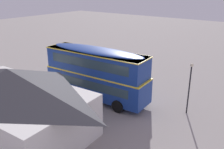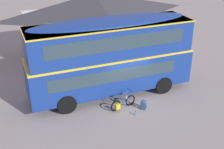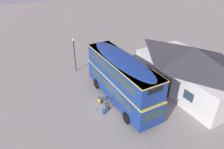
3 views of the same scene
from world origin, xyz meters
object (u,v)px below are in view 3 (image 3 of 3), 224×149
double_decker_bus (121,77)px  water_bottle_blue_sports (97,110)px  water_bottle_clear_plastic (105,110)px  touring_bicycle (103,102)px  backpack_on_ground (104,111)px  street_lamp (74,51)px

double_decker_bus → water_bottle_blue_sports: 3.82m
water_bottle_clear_plastic → touring_bicycle: bearing=167.7°
backpack_on_ground → street_lamp: size_ratio=0.13×
water_bottle_blue_sports → street_lamp: size_ratio=0.06×
double_decker_bus → backpack_on_ground: double_decker_bus is taller
water_bottle_blue_sports → street_lamp: bearing=176.6°
water_bottle_clear_plastic → double_decker_bus: bearing=113.3°
water_bottle_clear_plastic → street_lamp: size_ratio=0.05×
water_bottle_clear_plastic → water_bottle_blue_sports: bearing=-119.4°
touring_bicycle → water_bottle_clear_plastic: size_ratio=7.89×
backpack_on_ground → water_bottle_clear_plastic: size_ratio=2.68×
water_bottle_clear_plastic → street_lamp: (-8.68, -0.19, 2.59)m
water_bottle_clear_plastic → street_lamp: street_lamp is taller
backpack_on_ground → water_bottle_clear_plastic: backpack_on_ground is taller
water_bottle_blue_sports → street_lamp: 8.69m
double_decker_bus → street_lamp: 8.10m
double_decker_bus → water_bottle_clear_plastic: (0.91, -2.12, -2.54)m
backpack_on_ground → water_bottle_blue_sports: bearing=-145.7°
double_decker_bus → water_bottle_blue_sports: (0.52, -2.82, -2.53)m
backpack_on_ground → street_lamp: street_lamp is taller
backpack_on_ground → double_decker_bus: bearing=117.0°
water_bottle_blue_sports → backpack_on_ground: bearing=34.3°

